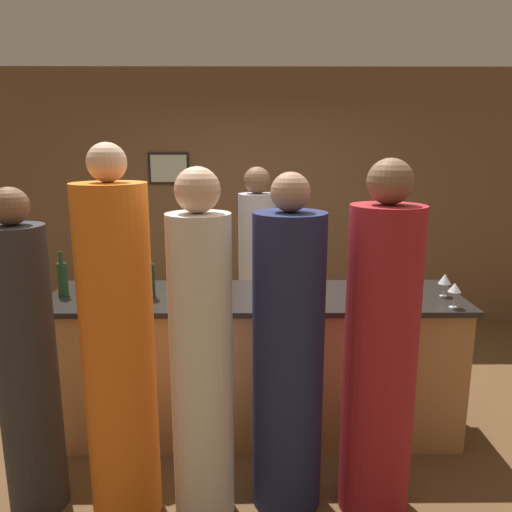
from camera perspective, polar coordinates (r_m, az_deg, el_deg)
The scene contains 17 objects.
ground_plane at distance 3.82m, azimuth -0.14°, elevation -18.83°, with size 14.00×14.00×0.00m, color brown.
back_wall at distance 5.56m, azimuth -0.29°, elevation 6.41°, with size 8.00×0.08×2.80m.
bar_counter at distance 3.59m, azimuth -0.14°, elevation -12.03°, with size 2.81×0.76×0.99m.
bartender at distance 4.28m, azimuth 0.12°, elevation -2.82°, with size 0.31×0.31×1.82m.
guest_0 at distance 2.77m, azimuth 14.00°, elevation -11.13°, with size 0.38×0.38×1.93m.
guest_1 at distance 2.74m, azimuth -15.41°, elevation -10.59°, with size 0.37×0.37×2.01m.
guest_2 at distance 2.75m, azimuth 3.68°, elevation -11.71°, with size 0.38×0.38×1.86m.
guest_3 at distance 2.66m, azimuth -6.23°, elevation -11.90°, with size 0.33×0.33×1.89m.
guest_4 at distance 2.98m, azimuth -24.74°, elevation -11.39°, with size 0.31×0.31×1.79m.
wine_bottle_0 at distance 3.41m, azimuth -12.11°, elevation -2.66°, with size 0.08×0.08×0.31m.
wine_bottle_1 at distance 3.60m, azimuth -21.25°, elevation -2.43°, with size 0.07×0.07×0.31m.
ice_bucket at distance 3.53m, azimuth 2.37°, elevation -2.40°, with size 0.17×0.17×0.18m.
wine_glass_0 at distance 3.35m, azimuth 21.76°, elevation -3.45°, with size 0.08×0.08×0.16m.
wine_glass_1 at distance 3.58m, azimuth 20.77°, elevation -2.51°, with size 0.08×0.08×0.16m.
wine_glass_2 at distance 3.21m, azimuth -5.68°, elevation -3.22°, with size 0.06×0.06×0.17m.
wine_glass_3 at distance 3.39m, azimuth -14.28°, elevation -2.67°, with size 0.08×0.08×0.18m.
wine_glass_4 at distance 3.16m, azimuth -13.48°, elevation -3.68°, with size 0.07×0.07×0.17m.
Camera 1 is at (-0.02, -3.27, 1.99)m, focal length 35.00 mm.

